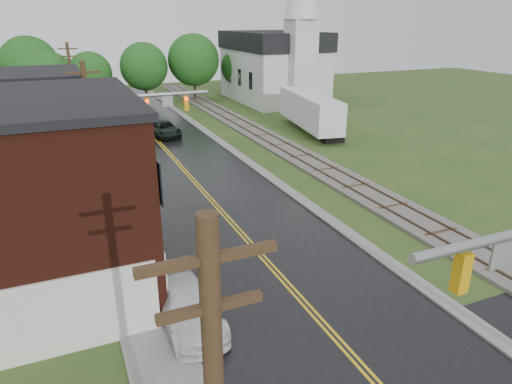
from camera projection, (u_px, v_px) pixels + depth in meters
main_road at (180, 165)px, 36.79m from camera, size 10.00×90.00×0.02m
curb_right at (222, 144)px, 43.07m from camera, size 0.80×70.00×0.12m
sidewalk_left at (107, 197)px, 30.22m from camera, size 2.40×50.00×0.12m
yellow_house at (19, 155)px, 28.16m from camera, size 8.00×7.00×6.40m
darkred_building at (41, 137)px, 36.61m from camera, size 7.00×6.00×4.40m
church at (277, 59)px, 62.45m from camera, size 10.40×18.40×20.00m
railroad at (267, 138)px, 44.73m from camera, size 3.20×80.00×0.30m
traffic_signal_far at (137, 114)px, 31.16m from camera, size 7.34×0.43×7.20m
utility_pole_b at (92, 139)px, 25.73m from camera, size 1.80×0.28×9.00m
utility_pole_c at (73, 88)px, 44.61m from camera, size 1.80×0.28×9.00m
tree_left_e at (50, 86)px, 45.45m from camera, size 6.40×6.40×8.16m
suv_dark at (164, 129)px, 45.58m from camera, size 2.75×5.46×1.48m
pickup_white at (187, 306)px, 17.59m from camera, size 2.22×5.20×1.50m
semi_trailer at (310, 110)px, 46.81m from camera, size 4.66×12.58×3.88m
construction_barrel at (182, 311)px, 17.59m from camera, size 0.65×0.65×1.11m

